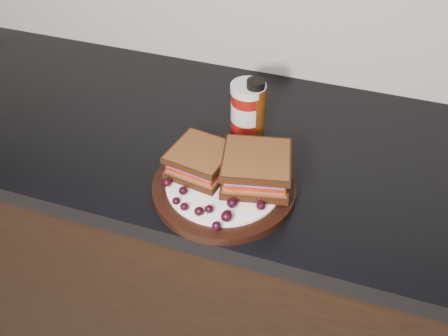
{
  "coord_description": "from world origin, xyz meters",
  "views": [
    {
      "loc": [
        0.24,
        0.87,
        1.58
      ],
      "look_at": [
        0.01,
        1.54,
        0.96
      ],
      "focal_mm": 40.0,
      "sensor_mm": 36.0,
      "label": 1
    }
  ],
  "objects_px": {
    "sandwich_left": "(201,160)",
    "condiment_jar": "(248,107)",
    "oil_bottle": "(255,107)",
    "plate": "(224,188)"
  },
  "relations": [
    {
      "from": "condiment_jar",
      "to": "oil_bottle",
      "type": "bearing_deg",
      "value": -14.86
    },
    {
      "from": "sandwich_left",
      "to": "oil_bottle",
      "type": "height_order",
      "value": "oil_bottle"
    },
    {
      "from": "condiment_jar",
      "to": "oil_bottle",
      "type": "height_order",
      "value": "oil_bottle"
    },
    {
      "from": "condiment_jar",
      "to": "plate",
      "type": "bearing_deg",
      "value": -85.43
    },
    {
      "from": "sandwich_left",
      "to": "oil_bottle",
      "type": "bearing_deg",
      "value": 83.0
    },
    {
      "from": "sandwich_left",
      "to": "condiment_jar",
      "type": "relative_size",
      "value": 0.97
    },
    {
      "from": "condiment_jar",
      "to": "sandwich_left",
      "type": "bearing_deg",
      "value": -100.87
    },
    {
      "from": "plate",
      "to": "oil_bottle",
      "type": "xyz_separation_m",
      "value": [
        0.0,
        0.21,
        0.06
      ]
    },
    {
      "from": "plate",
      "to": "sandwich_left",
      "type": "distance_m",
      "value": 0.07
    },
    {
      "from": "plate",
      "to": "condiment_jar",
      "type": "xyz_separation_m",
      "value": [
        -0.02,
        0.21,
        0.05
      ]
    }
  ]
}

